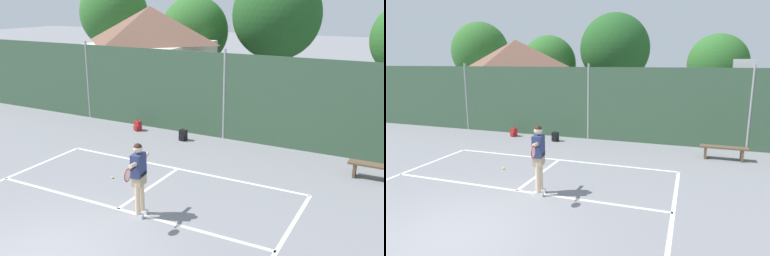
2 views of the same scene
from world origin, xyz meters
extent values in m
cube|color=white|center=(0.00, 5.50, 0.00)|extent=(8.20, 0.10, 0.01)
cube|color=white|center=(0.00, 2.48, 0.00)|extent=(8.20, 0.10, 0.01)
cube|color=white|center=(0.00, 3.96, 0.00)|extent=(0.10, 2.97, 0.01)
cube|color=#38563D|center=(0.00, 9.00, 1.61)|extent=(26.00, 0.05, 3.21)
cylinder|color=#99999E|center=(-6.50, 9.00, 1.68)|extent=(0.09, 0.09, 3.36)
cylinder|color=#99999E|center=(0.00, 9.00, 1.68)|extent=(0.09, 0.09, 3.36)
cube|color=silver|center=(-5.99, 13.25, 1.49)|extent=(5.11, 5.18, 2.98)
pyramid|color=brown|center=(-5.99, 13.25, 3.86)|extent=(5.52, 5.60, 1.77)
cylinder|color=brown|center=(-11.41, 17.35, 1.14)|extent=(0.36, 0.36, 2.29)
ellipsoid|color=#2D6628|center=(-11.41, 17.35, 4.19)|extent=(4.48, 4.03, 4.48)
cylinder|color=brown|center=(-5.61, 17.35, 0.81)|extent=(0.36, 0.36, 1.62)
ellipsoid|color=#2D6628|center=(-5.61, 17.35, 3.30)|extent=(3.97, 3.57, 3.97)
cylinder|color=brown|center=(-0.76, 17.35, 1.14)|extent=(0.36, 0.36, 2.28)
ellipsoid|color=#235623|center=(-0.76, 17.35, 4.28)|extent=(4.70, 4.23, 4.70)
cube|color=silver|center=(0.67, 2.58, 0.05)|extent=(0.28, 0.16, 0.10)
cube|color=silver|center=(0.71, 2.34, 0.05)|extent=(0.28, 0.16, 0.10)
cylinder|color=beige|center=(0.67, 2.58, 0.51)|extent=(0.13, 0.13, 0.82)
cylinder|color=beige|center=(0.71, 2.34, 0.51)|extent=(0.13, 0.13, 0.82)
cube|color=tan|center=(0.69, 2.46, 0.98)|extent=(0.29, 0.39, 0.32)
cube|color=navy|center=(0.69, 2.46, 1.32)|extent=(0.30, 0.43, 0.56)
sphere|color=beige|center=(0.69, 2.46, 1.73)|extent=(0.22, 0.22, 0.22)
sphere|color=black|center=(0.69, 2.46, 1.75)|extent=(0.21, 0.21, 0.21)
cylinder|color=beige|center=(0.75, 2.27, 1.42)|extent=(0.18, 0.56, 0.17)
cylinder|color=beige|center=(0.65, 2.74, 1.37)|extent=(0.17, 0.51, 0.22)
cylinder|color=black|center=(0.80, 2.07, 1.37)|extent=(0.08, 0.30, 0.04)
torus|color=red|center=(0.91, 1.73, 1.37)|extent=(0.07, 0.30, 0.30)
cylinder|color=silver|center=(0.91, 1.73, 1.37)|extent=(0.05, 0.26, 0.26)
sphere|color=#CCE033|center=(-1.31, 3.94, 0.03)|extent=(0.07, 0.07, 0.07)
cube|color=maroon|center=(-3.44, 8.31, 0.20)|extent=(0.33, 0.27, 0.40)
cube|color=maroon|center=(-3.48, 8.20, 0.12)|extent=(0.23, 0.14, 0.18)
torus|color=black|center=(-3.44, 8.31, 0.42)|extent=(0.09, 0.05, 0.09)
cube|color=black|center=(-1.23, 8.06, 0.20)|extent=(0.28, 0.19, 0.40)
cube|color=black|center=(-1.23, 7.94, 0.12)|extent=(0.23, 0.06, 0.18)
torus|color=black|center=(-1.23, 8.06, 0.42)|extent=(0.09, 0.02, 0.09)
cube|color=brown|center=(5.54, 7.44, 0.45)|extent=(1.60, 0.36, 0.06)
cube|color=brown|center=(4.94, 7.44, 0.23)|extent=(0.08, 0.32, 0.45)
camera|label=1|loc=(6.22, -5.29, 5.05)|focal=40.22mm
camera|label=2|loc=(4.32, -4.95, 3.46)|focal=30.78mm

